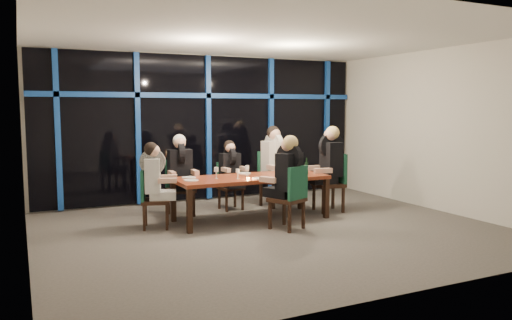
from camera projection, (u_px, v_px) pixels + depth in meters
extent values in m
plane|color=#5C5651|center=(272.00, 230.00, 7.84)|extent=(7.00, 7.00, 0.00)
cube|color=beige|center=(206.00, 128.00, 10.38)|extent=(7.00, 0.04, 3.00)
cube|color=beige|center=(410.00, 149.00, 4.99)|extent=(7.00, 0.04, 3.00)
cube|color=beige|center=(23.00, 141.00, 6.19)|extent=(0.04, 6.00, 3.00)
cube|color=beige|center=(441.00, 130.00, 9.19)|extent=(0.04, 6.00, 3.00)
cube|color=white|center=(273.00, 36.00, 7.53)|extent=(7.00, 6.00, 0.04)
cube|color=black|center=(207.00, 128.00, 10.33)|extent=(6.86, 0.04, 2.94)
cube|color=navy|center=(58.00, 131.00, 9.04)|extent=(0.10, 0.10, 2.94)
cube|color=navy|center=(138.00, 129.00, 9.66)|extent=(0.10, 0.10, 2.94)
cube|color=navy|center=(208.00, 128.00, 10.28)|extent=(0.10, 0.10, 2.94)
cube|color=navy|center=(271.00, 127.00, 10.90)|extent=(0.10, 0.10, 2.94)
cube|color=navy|center=(327.00, 126.00, 11.52)|extent=(0.10, 0.10, 2.94)
cube|color=navy|center=(208.00, 96.00, 10.21)|extent=(6.86, 0.10, 0.10)
cube|color=#FF2D14|center=(249.00, 97.00, 11.01)|extent=(0.60, 0.05, 0.35)
cube|color=maroon|center=(251.00, 178.00, 8.49)|extent=(2.60, 1.00, 0.06)
cube|color=black|center=(189.00, 211.00, 7.60)|extent=(0.08, 0.08, 0.69)
cube|color=black|center=(326.00, 198.00, 8.66)|extent=(0.08, 0.08, 0.69)
cube|color=black|center=(173.00, 201.00, 8.39)|extent=(0.08, 0.08, 0.69)
cube|color=black|center=(300.00, 191.00, 9.45)|extent=(0.08, 0.08, 0.69)
cube|color=black|center=(181.00, 190.00, 8.85)|extent=(0.48, 0.48, 0.06)
cube|color=#1B593D|center=(178.00, 173.00, 9.01)|extent=(0.46, 0.07, 0.51)
cube|color=black|center=(173.00, 206.00, 8.64)|extent=(0.04, 0.04, 0.43)
cube|color=black|center=(194.00, 205.00, 8.78)|extent=(0.04, 0.04, 0.43)
cube|color=black|center=(169.00, 203.00, 8.97)|extent=(0.04, 0.04, 0.43)
cube|color=black|center=(188.00, 201.00, 9.11)|extent=(0.04, 0.04, 0.43)
cube|color=black|center=(231.00, 188.00, 9.38)|extent=(0.43, 0.43, 0.06)
cube|color=#1B593D|center=(227.00, 174.00, 9.51)|extent=(0.41, 0.06, 0.46)
cube|color=black|center=(227.00, 202.00, 9.18)|extent=(0.04, 0.04, 0.39)
cube|color=black|center=(243.00, 200.00, 9.33)|extent=(0.04, 0.04, 0.39)
cube|color=black|center=(219.00, 199.00, 9.47)|extent=(0.04, 0.04, 0.39)
cube|color=black|center=(235.00, 197.00, 9.62)|extent=(0.04, 0.04, 0.39)
cube|color=black|center=(275.00, 181.00, 9.69)|extent=(0.58, 0.58, 0.07)
cube|color=#1B593D|center=(268.00, 165.00, 9.84)|extent=(0.50, 0.15, 0.55)
cube|color=black|center=(273.00, 197.00, 9.44)|extent=(0.05, 0.05, 0.46)
cube|color=black|center=(289.00, 195.00, 9.68)|extent=(0.05, 0.05, 0.46)
cube|color=black|center=(261.00, 194.00, 9.76)|extent=(0.05, 0.05, 0.46)
cube|color=black|center=(277.00, 192.00, 9.99)|extent=(0.05, 0.05, 0.46)
cube|color=black|center=(156.00, 201.00, 7.93)|extent=(0.55, 0.55, 0.06)
cube|color=#1B593D|center=(143.00, 185.00, 7.87)|extent=(0.18, 0.43, 0.48)
cube|color=black|center=(167.00, 217.00, 7.81)|extent=(0.05, 0.05, 0.41)
cube|color=black|center=(168.00, 213.00, 8.15)|extent=(0.05, 0.05, 0.41)
cube|color=black|center=(144.00, 218.00, 7.76)|extent=(0.05, 0.05, 0.41)
cube|color=black|center=(146.00, 213.00, 8.10)|extent=(0.05, 0.05, 0.41)
cube|color=black|center=(328.00, 185.00, 9.21)|extent=(0.56, 0.56, 0.07)
cube|color=#1B593D|center=(340.00, 168.00, 9.25)|extent=(0.12, 0.50, 0.56)
cube|color=black|center=(314.00, 198.00, 9.36)|extent=(0.05, 0.05, 0.47)
cube|color=black|center=(323.00, 201.00, 8.98)|extent=(0.05, 0.05, 0.47)
cube|color=black|center=(333.00, 196.00, 9.49)|extent=(0.05, 0.05, 0.47)
cube|color=black|center=(343.00, 200.00, 9.11)|extent=(0.05, 0.05, 0.47)
cube|color=black|center=(287.00, 200.00, 7.87)|extent=(0.62, 0.62, 0.06)
cube|color=#1B593D|center=(298.00, 183.00, 7.70)|extent=(0.45, 0.25, 0.52)
cube|color=black|center=(284.00, 212.00, 8.16)|extent=(0.06, 0.06, 0.44)
cube|color=black|center=(270.00, 216.00, 7.87)|extent=(0.06, 0.06, 0.44)
cube|color=black|center=(303.00, 215.00, 7.92)|extent=(0.06, 0.06, 0.44)
cube|color=black|center=(289.00, 219.00, 7.63)|extent=(0.06, 0.06, 0.44)
cube|color=black|center=(182.00, 185.00, 8.73)|extent=(0.39, 0.44, 0.14)
cube|color=black|center=(180.00, 165.00, 8.84)|extent=(0.42, 0.26, 0.57)
cylinder|color=black|center=(180.00, 153.00, 8.82)|extent=(0.12, 0.43, 0.43)
sphere|color=tan|center=(180.00, 143.00, 8.78)|extent=(0.21, 0.21, 0.21)
sphere|color=silver|center=(179.00, 141.00, 8.81)|extent=(0.23, 0.23, 0.23)
cube|color=tan|center=(172.00, 173.00, 8.55)|extent=(0.10, 0.31, 0.08)
cube|color=tan|center=(195.00, 172.00, 8.70)|extent=(0.10, 0.31, 0.08)
cube|color=black|center=(233.00, 184.00, 9.27)|extent=(0.35, 0.40, 0.13)
cube|color=black|center=(230.00, 167.00, 9.37)|extent=(0.38, 0.24, 0.51)
cylinder|color=black|center=(230.00, 156.00, 9.35)|extent=(0.11, 0.39, 0.39)
sphere|color=tan|center=(230.00, 147.00, 9.32)|extent=(0.19, 0.19, 0.19)
sphere|color=black|center=(229.00, 146.00, 9.34)|extent=(0.21, 0.21, 0.21)
cube|color=tan|center=(226.00, 170.00, 9.09)|extent=(0.09, 0.28, 0.07)
cube|color=tan|center=(244.00, 169.00, 9.26)|extent=(0.09, 0.28, 0.07)
cube|color=silver|center=(279.00, 176.00, 9.57)|extent=(0.48, 0.53, 0.15)
cube|color=silver|center=(274.00, 157.00, 9.68)|extent=(0.48, 0.34, 0.62)
cylinder|color=silver|center=(274.00, 144.00, 9.65)|extent=(0.20, 0.47, 0.46)
sphere|color=tan|center=(275.00, 134.00, 9.61)|extent=(0.23, 0.23, 0.23)
sphere|color=black|center=(273.00, 132.00, 9.64)|extent=(0.25, 0.25, 0.25)
cube|color=tan|center=(273.00, 168.00, 9.35)|extent=(0.15, 0.34, 0.09)
cube|color=tan|center=(291.00, 166.00, 9.61)|extent=(0.15, 0.34, 0.09)
cube|color=black|center=(163.00, 195.00, 7.93)|extent=(0.49, 0.45, 0.14)
cube|color=black|center=(153.00, 175.00, 7.88)|extent=(0.34, 0.44, 0.54)
cylinder|color=black|center=(153.00, 162.00, 7.86)|extent=(0.42, 0.21, 0.41)
sphere|color=tan|center=(154.00, 151.00, 7.84)|extent=(0.20, 0.20, 0.20)
sphere|color=black|center=(151.00, 149.00, 7.83)|extent=(0.22, 0.22, 0.22)
cube|color=tan|center=(167.00, 181.00, 7.73)|extent=(0.30, 0.16, 0.08)
cube|color=tan|center=(168.00, 177.00, 8.11)|extent=(0.30, 0.16, 0.08)
cube|color=black|center=(322.00, 179.00, 9.15)|extent=(0.51, 0.45, 0.16)
cube|color=black|center=(331.00, 159.00, 9.17)|extent=(0.32, 0.47, 0.62)
cylinder|color=black|center=(331.00, 146.00, 9.15)|extent=(0.48, 0.17, 0.47)
sphere|color=tan|center=(330.00, 135.00, 9.12)|extent=(0.23, 0.23, 0.23)
sphere|color=tan|center=(333.00, 133.00, 9.13)|extent=(0.26, 0.26, 0.26)
cube|color=tan|center=(313.00, 168.00, 9.32)|extent=(0.34, 0.13, 0.09)
cube|color=tan|center=(323.00, 171.00, 8.90)|extent=(0.34, 0.13, 0.09)
cube|color=black|center=(281.00, 192.00, 7.94)|extent=(0.53, 0.56, 0.15)
cube|color=black|center=(289.00, 172.00, 7.79)|extent=(0.48, 0.40, 0.59)
cylinder|color=black|center=(289.00, 157.00, 7.77)|extent=(0.28, 0.44, 0.44)
sphere|color=tan|center=(288.00, 145.00, 7.76)|extent=(0.22, 0.22, 0.22)
sphere|color=tan|center=(291.00, 143.00, 7.73)|extent=(0.24, 0.24, 0.24)
cube|color=tan|center=(284.00, 177.00, 8.13)|extent=(0.21, 0.32, 0.08)
cube|color=tan|center=(268.00, 180.00, 7.81)|extent=(0.21, 0.32, 0.08)
cylinder|color=white|center=(189.00, 177.00, 8.30)|extent=(0.24, 0.24, 0.01)
cylinder|color=white|center=(244.00, 173.00, 8.85)|extent=(0.24, 0.24, 0.01)
cylinder|color=white|center=(294.00, 171.00, 9.22)|extent=(0.24, 0.24, 0.01)
cylinder|color=white|center=(191.00, 180.00, 7.97)|extent=(0.24, 0.24, 0.01)
cylinder|color=white|center=(301.00, 172.00, 9.00)|extent=(0.24, 0.24, 0.01)
cylinder|color=white|center=(259.00, 178.00, 8.19)|extent=(0.24, 0.24, 0.01)
cylinder|color=black|center=(307.00, 168.00, 8.76)|extent=(0.06, 0.06, 0.21)
cylinder|color=black|center=(307.00, 160.00, 8.75)|extent=(0.02, 0.02, 0.08)
cylinder|color=silver|center=(307.00, 168.00, 8.76)|extent=(0.07, 0.07, 0.06)
cylinder|color=silver|center=(294.00, 169.00, 8.70)|extent=(0.11, 0.11, 0.19)
cylinder|color=silver|center=(297.00, 168.00, 8.72)|extent=(0.02, 0.02, 0.13)
cylinder|color=#FFAC4C|center=(248.00, 178.00, 8.14)|extent=(0.05, 0.05, 0.03)
cylinder|color=white|center=(238.00, 178.00, 8.22)|extent=(0.06, 0.06, 0.01)
cylinder|color=white|center=(238.00, 176.00, 8.21)|extent=(0.01, 0.01, 0.09)
cylinder|color=white|center=(238.00, 171.00, 8.20)|extent=(0.06, 0.06, 0.06)
cylinder|color=silver|center=(247.00, 175.00, 8.64)|extent=(0.06, 0.06, 0.01)
cylinder|color=silver|center=(247.00, 172.00, 8.64)|extent=(0.01, 0.01, 0.10)
cylinder|color=silver|center=(247.00, 167.00, 8.63)|extent=(0.07, 0.07, 0.07)
cylinder|color=white|center=(278.00, 174.00, 8.72)|extent=(0.07, 0.07, 0.01)
cylinder|color=white|center=(278.00, 171.00, 8.71)|extent=(0.01, 0.01, 0.11)
cylinder|color=white|center=(278.00, 166.00, 8.70)|extent=(0.07, 0.07, 0.07)
cylinder|color=silver|center=(216.00, 178.00, 8.22)|extent=(0.07, 0.07, 0.01)
cylinder|color=silver|center=(216.00, 175.00, 8.21)|extent=(0.01, 0.01, 0.11)
cylinder|color=silver|center=(216.00, 169.00, 8.21)|extent=(0.07, 0.07, 0.08)
cylinder|color=silver|center=(293.00, 172.00, 8.99)|extent=(0.06, 0.06, 0.01)
cylinder|color=silver|center=(293.00, 170.00, 8.98)|extent=(0.01, 0.01, 0.09)
cylinder|color=silver|center=(293.00, 165.00, 8.97)|extent=(0.06, 0.06, 0.06)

